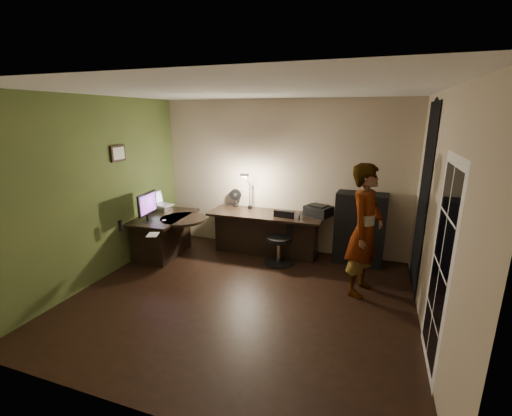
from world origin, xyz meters
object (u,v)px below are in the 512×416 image
(desk_left, at_px, (165,236))
(desk_right, at_px, (265,233))
(office_chair, at_px, (279,239))
(person, at_px, (365,231))
(cabinet, at_px, (360,229))
(monitor, at_px, (147,212))

(desk_left, distance_m, desk_right, 1.78)
(office_chair, bearing_deg, person, -15.25)
(person, bearing_deg, office_chair, 85.85)
(desk_right, bearing_deg, office_chair, -45.39)
(desk_right, height_order, person, person)
(cabinet, relative_size, person, 0.66)
(desk_left, distance_m, cabinet, 3.36)
(office_chair, distance_m, person, 1.54)
(desk_left, bearing_deg, monitor, -102.53)
(cabinet, xyz_separation_m, office_chair, (-1.26, -0.48, -0.17))
(monitor, distance_m, office_chair, 2.22)
(office_chair, relative_size, person, 0.47)
(cabinet, relative_size, office_chair, 1.39)
(monitor, xyz_separation_m, office_chair, (2.06, 0.68, -0.46))
(desk_left, bearing_deg, cabinet, 11.22)
(monitor, relative_size, person, 0.30)
(desk_right, bearing_deg, desk_left, -158.84)
(desk_left, xyz_separation_m, person, (3.35, -0.23, 0.55))
(desk_right, relative_size, cabinet, 1.66)
(desk_left, xyz_separation_m, desk_right, (1.66, 0.66, 0.01))
(cabinet, height_order, office_chair, cabinet)
(desk_left, relative_size, cabinet, 1.04)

